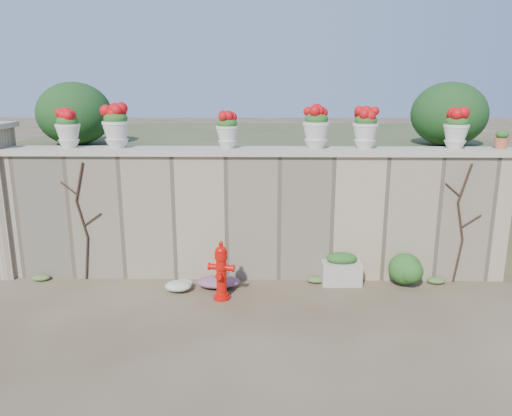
{
  "coord_description": "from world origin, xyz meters",
  "views": [
    {
      "loc": [
        0.19,
        -5.91,
        3.08
      ],
      "look_at": [
        0.05,
        1.4,
        1.24
      ],
      "focal_mm": 35.0,
      "sensor_mm": 36.0,
      "label": 1
    }
  ],
  "objects_px": {
    "urn_pot_0": "(68,129)",
    "planter_box": "(341,269)",
    "terracotta_pot": "(501,140)",
    "fire_hydrant": "(221,270)"
  },
  "relations": [
    {
      "from": "planter_box",
      "to": "urn_pot_0",
      "type": "bearing_deg",
      "value": 174.02
    },
    {
      "from": "urn_pot_0",
      "to": "terracotta_pot",
      "type": "bearing_deg",
      "value": 0.0
    },
    {
      "from": "fire_hydrant",
      "to": "terracotta_pot",
      "type": "bearing_deg",
      "value": 23.86
    },
    {
      "from": "planter_box",
      "to": "terracotta_pot",
      "type": "distance_m",
      "value": 3.14
    },
    {
      "from": "urn_pot_0",
      "to": "terracotta_pot",
      "type": "height_order",
      "value": "urn_pot_0"
    },
    {
      "from": "urn_pot_0",
      "to": "planter_box",
      "type": "bearing_deg",
      "value": -4.38
    },
    {
      "from": "planter_box",
      "to": "urn_pot_0",
      "type": "distance_m",
      "value": 4.78
    },
    {
      "from": "fire_hydrant",
      "to": "planter_box",
      "type": "distance_m",
      "value": 1.94
    },
    {
      "from": "terracotta_pot",
      "to": "fire_hydrant",
      "type": "bearing_deg",
      "value": -167.6
    },
    {
      "from": "fire_hydrant",
      "to": "terracotta_pot",
      "type": "xyz_separation_m",
      "value": [
        4.24,
        0.93,
        1.78
      ]
    }
  ]
}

